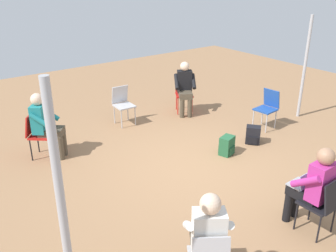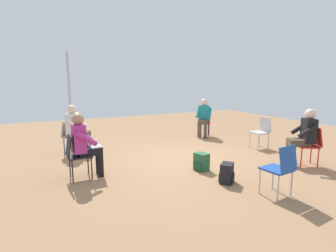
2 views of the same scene
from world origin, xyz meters
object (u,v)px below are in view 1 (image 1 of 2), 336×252
person_in_teal (45,122)px  backpack_near_laptop_user (253,136)px  chair_southeast (184,91)px  backpack_by_empty_chair (227,147)px  chair_east (123,102)px  chair_south (268,106)px  chair_west (323,202)px  person_in_black (185,86)px  person_in_white (207,233)px  person_with_laptop (314,184)px  chair_northeast (38,132)px

person_in_teal → backpack_near_laptop_user: (-1.87, -3.49, -0.54)m
chair_southeast → backpack_near_laptop_user: chair_southeast is taller
backpack_near_laptop_user → backpack_by_empty_chair: size_ratio=1.00×
backpack_near_laptop_user → chair_east: bearing=32.5°
chair_south → backpack_near_laptop_user: 0.98m
chair_west → chair_southeast: size_ratio=1.00×
chair_southeast → person_in_black: person_in_black is taller
person_in_teal → person_in_white: 4.02m
person_with_laptop → chair_south: bearing=47.8°
chair_northeast → person_in_white: person_in_white is taller
person_with_laptop → person_in_white: same height
chair_east → person_with_laptop: 4.68m
person_with_laptop → person_in_black: size_ratio=1.00×
person_with_laptop → person_in_black: same height
person_in_black → person_with_laptop: bearing=104.5°
chair_southeast → backpack_by_empty_chair: chair_southeast is taller
chair_east → chair_southeast: size_ratio=1.00×
person_with_laptop → backpack_near_laptop_user: bearing=56.2°
person_in_white → chair_south: bearing=65.4°
chair_east → person_with_laptop: person_with_laptop is taller
chair_west → person_in_black: (4.51, -1.36, 0.20)m
chair_east → chair_south: same height
chair_east → person_with_laptop: bearing=93.9°
person_in_white → person_with_laptop: bearing=30.5°
chair_east → backpack_near_laptop_user: 2.92m
person_in_white → backpack_near_laptop_user: person_in_white is taller
chair_southeast → person_in_white: bearing=85.6°
chair_northeast → backpack_near_laptop_user: 4.14m
person_in_black → backpack_near_laptop_user: bearing=123.5°
person_with_laptop → person_in_teal: size_ratio=1.00×
chair_southeast → chair_south: bearing=145.2°
chair_east → chair_south: bearing=141.3°
person_in_white → chair_southeast: bearing=87.2°
chair_east → person_in_teal: 2.03m
person_with_laptop → person_in_white: 1.77m
chair_southeast → chair_northeast: same height
chair_west → person_in_white: (0.26, 1.77, 0.20)m
person_in_black → backpack_near_laptop_user: person_in_black is taller
chair_south → chair_east: bearing=43.7°
chair_south → person_in_teal: (1.50, 4.33, 0.20)m
person_in_black → backpack_near_laptop_user: (-2.11, -0.06, -0.54)m
backpack_near_laptop_user → person_with_laptop: bearing=147.4°
chair_west → backpack_near_laptop_user: bearing=58.2°
person_in_black → person_in_teal: bearing=35.9°
chair_west → person_with_laptop: 0.26m
chair_south → person_with_laptop: person_with_laptop is taller
person_in_white → person_in_teal: bearing=127.8°
person_in_black → person_in_teal: 3.44m
person_in_white → backpack_near_laptop_user: bearing=67.3°
backpack_near_laptop_user → backpack_by_empty_chair: bearing=92.5°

